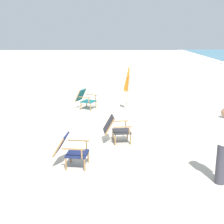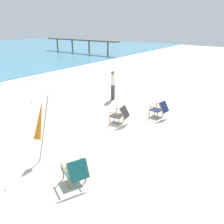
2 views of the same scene
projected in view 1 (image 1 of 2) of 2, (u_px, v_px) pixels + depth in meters
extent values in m
plane|color=beige|center=(104.00, 130.00, 9.93)|extent=(80.00, 80.00, 0.00)
cube|color=#19234C|center=(77.00, 154.00, 7.25)|extent=(0.57, 0.53, 0.04)
cube|color=#19234C|center=(61.00, 144.00, 7.24)|extent=(0.52, 0.35, 0.47)
cylinder|color=olive|center=(88.00, 156.00, 7.50)|extent=(0.04, 0.04, 0.32)
cylinder|color=olive|center=(85.00, 165.00, 7.05)|extent=(0.04, 0.04, 0.32)
cylinder|color=olive|center=(71.00, 156.00, 7.54)|extent=(0.04, 0.04, 0.32)
cylinder|color=olive|center=(66.00, 164.00, 7.09)|extent=(0.04, 0.04, 0.32)
cube|color=olive|center=(79.00, 141.00, 7.47)|extent=(0.09, 0.53, 0.02)
cylinder|color=olive|center=(86.00, 145.00, 7.48)|extent=(0.04, 0.04, 0.22)
cube|color=olive|center=(73.00, 149.00, 6.93)|extent=(0.09, 0.53, 0.02)
cylinder|color=olive|center=(82.00, 154.00, 6.94)|extent=(0.04, 0.04, 0.22)
cylinder|color=olive|center=(64.00, 140.00, 7.48)|extent=(0.07, 0.30, 0.47)
cylinder|color=olive|center=(58.00, 148.00, 6.99)|extent=(0.07, 0.30, 0.47)
cube|color=#28282D|center=(122.00, 131.00, 8.84)|extent=(0.58, 0.55, 0.04)
cube|color=#28282D|center=(109.00, 124.00, 8.74)|extent=(0.53, 0.35, 0.47)
cylinder|color=olive|center=(128.00, 134.00, 9.14)|extent=(0.04, 0.04, 0.32)
cylinder|color=olive|center=(131.00, 139.00, 8.69)|extent=(0.04, 0.04, 0.32)
cylinder|color=olive|center=(113.00, 134.00, 9.08)|extent=(0.04, 0.04, 0.32)
cylinder|color=olive|center=(115.00, 140.00, 8.63)|extent=(0.04, 0.04, 0.32)
cube|color=olive|center=(119.00, 121.00, 9.05)|extent=(0.11, 0.53, 0.02)
cylinder|color=olive|center=(126.00, 124.00, 9.11)|extent=(0.04, 0.04, 0.22)
cube|color=olive|center=(123.00, 127.00, 8.52)|extent=(0.11, 0.53, 0.02)
cylinder|color=olive|center=(129.00, 130.00, 8.57)|extent=(0.04, 0.04, 0.22)
cylinder|color=olive|center=(108.00, 122.00, 8.98)|extent=(0.08, 0.29, 0.47)
cylinder|color=olive|center=(110.00, 127.00, 8.49)|extent=(0.08, 0.29, 0.47)
cube|color=#196066|center=(88.00, 101.00, 12.53)|extent=(0.67, 0.65, 0.04)
cube|color=#196066|center=(81.00, 95.00, 12.61)|extent=(0.56, 0.44, 0.48)
cylinder|color=olive|center=(96.00, 104.00, 12.69)|extent=(0.04, 0.04, 0.32)
cylinder|color=olive|center=(91.00, 107.00, 12.28)|extent=(0.04, 0.04, 0.32)
cylinder|color=olive|center=(87.00, 103.00, 12.86)|extent=(0.04, 0.04, 0.32)
cylinder|color=olive|center=(81.00, 106.00, 12.45)|extent=(0.04, 0.04, 0.32)
cube|color=olive|center=(91.00, 95.00, 12.73)|extent=(0.25, 0.50, 0.02)
cylinder|color=olive|center=(95.00, 98.00, 12.68)|extent=(0.04, 0.04, 0.22)
cube|color=olive|center=(85.00, 97.00, 12.23)|extent=(0.25, 0.50, 0.02)
cylinder|color=olive|center=(89.00, 100.00, 12.19)|extent=(0.04, 0.04, 0.22)
cylinder|color=olive|center=(84.00, 94.00, 12.84)|extent=(0.15, 0.26, 0.48)
cylinder|color=olive|center=(77.00, 96.00, 12.39)|extent=(0.15, 0.26, 0.48)
cylinder|color=#B7B2A8|center=(129.00, 87.00, 12.02)|extent=(0.77, 0.22, 1.98)
cone|color=orange|center=(128.00, 77.00, 12.06)|extent=(0.65, 0.35, 1.16)
sphere|color=#B7B2A8|center=(126.00, 60.00, 12.12)|extent=(0.06, 0.06, 0.06)
cylinder|color=#383842|center=(221.00, 164.00, 6.43)|extent=(0.22, 0.22, 0.86)
cube|color=white|center=(224.00, 131.00, 6.25)|extent=(0.39, 0.37, 0.56)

